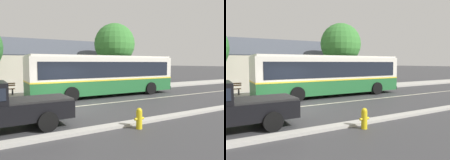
% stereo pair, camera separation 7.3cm
% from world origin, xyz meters
% --- Properties ---
extents(ground_plane, '(300.00, 300.00, 0.00)m').
position_xyz_m(ground_plane, '(0.00, 0.00, 0.00)').
color(ground_plane, '#38383A').
extents(sidewalk_far, '(60.00, 3.00, 0.15)m').
position_xyz_m(sidewalk_far, '(0.00, 6.00, 0.07)').
color(sidewalk_far, '#ADAAA3').
rests_on(sidewalk_far, ground).
extents(curb_near, '(60.00, 0.50, 0.12)m').
position_xyz_m(curb_near, '(0.00, -4.75, 0.06)').
color(curb_near, '#ADAAA3').
rests_on(curb_near, ground).
extents(lane_divider_stripe, '(60.00, 0.16, 0.01)m').
position_xyz_m(lane_divider_stripe, '(0.00, 0.00, 0.00)').
color(lane_divider_stripe, beige).
rests_on(lane_divider_stripe, ground).
extents(community_building, '(21.32, 8.61, 6.27)m').
position_xyz_m(community_building, '(-2.78, 12.86, 1.76)').
color(community_building, beige).
rests_on(community_building, ground).
extents(transit_bus, '(11.74, 2.81, 3.13)m').
position_xyz_m(transit_bus, '(3.93, 2.90, 1.69)').
color(transit_bus, '#236633').
rests_on(transit_bus, ground).
extents(bench_by_building, '(1.77, 0.51, 0.94)m').
position_xyz_m(bench_by_building, '(-3.15, 5.98, 0.57)').
color(bench_by_building, brown).
rests_on(bench_by_building, sidewalk_far).
extents(street_tree_primary, '(4.05, 4.05, 6.50)m').
position_xyz_m(street_tree_primary, '(7.12, 6.69, 4.36)').
color(street_tree_primary, '#4C3828').
rests_on(street_tree_primary, ground).
extents(fire_hydrant, '(0.42, 0.24, 0.83)m').
position_xyz_m(fire_hydrant, '(0.95, -5.40, 0.43)').
color(fire_hydrant, gold).
rests_on(fire_hydrant, ground).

